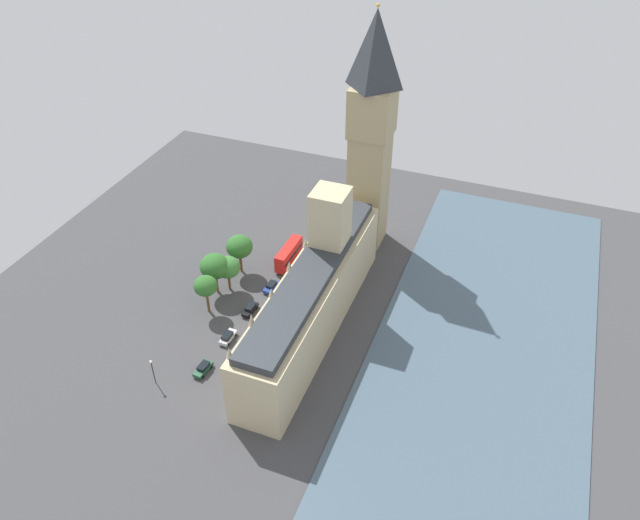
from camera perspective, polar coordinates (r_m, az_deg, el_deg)
ground_plane at (r=129.61m, az=-1.53°, el=-6.12°), size 144.24×144.24×0.00m
river_thames at (r=124.11m, az=14.28°, el=-10.01°), size 42.24×129.81×0.25m
parliament_building at (r=124.30m, az=-0.51°, el=-3.12°), size 10.44×55.67×27.46m
clock_tower at (r=139.73m, az=4.75°, el=11.74°), size 9.35×9.35×56.17m
double_decker_bus_near_tower at (r=144.63m, az=-2.90°, el=0.55°), size 2.84×10.55×4.75m
car_blue_under_trees at (r=138.26m, az=-4.53°, el=-2.46°), size 2.32×4.44×1.74m
car_black_corner at (r=133.04m, az=-6.47°, el=-4.50°), size 2.01×4.75×1.74m
car_silver_midblock at (r=127.38m, az=-8.51°, el=-7.03°), size 2.04×4.57×1.74m
car_dark_green_leading at (r=122.11m, az=-10.73°, el=-9.80°), size 2.19×4.59×1.74m
pedestrian_trailing at (r=147.45m, az=-0.15°, el=0.51°), size 0.60×0.49×1.66m
pedestrian_far_end at (r=124.89m, az=-5.83°, el=-7.96°), size 0.65×0.56×1.65m
plane_tree_opposite_hall at (r=130.64m, az=-10.52°, el=-2.38°), size 5.00×5.00×9.16m
plane_tree_by_river_gate at (r=140.55m, az=-7.45°, el=1.23°), size 6.06×6.06×9.63m
plane_tree_kerbside at (r=135.32m, az=-9.71°, el=-0.58°), size 6.42×6.42×9.90m
plane_tree_slot_10 at (r=136.21m, az=-8.52°, el=-0.67°), size 5.55×5.55×8.56m
street_lamp_slot_11 at (r=119.95m, az=-15.25°, el=-9.54°), size 0.56×0.56×5.80m
street_lamp_slot_12 at (r=142.88m, az=-7.49°, el=0.53°), size 0.56×0.56×6.07m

